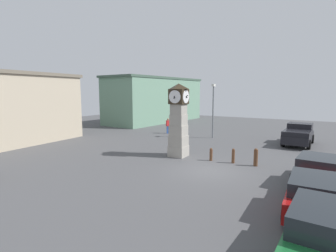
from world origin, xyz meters
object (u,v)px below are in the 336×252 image
object	(u,v)px
car_by_building	(319,170)
pedestrian_near_bench	(168,125)
bollard_near_tower	(256,157)
pickup_truck	(298,134)
bollard_mid_row	(233,156)
car_near_tower	(315,194)
car_navy_sedan	(323,231)
clock_tower	(179,121)
street_lamp_near_road	(213,107)
bollard_far_row	(211,154)

from	to	relation	value
car_by_building	pedestrian_near_bench	bearing A→B (deg)	55.53
bollard_near_tower	pedestrian_near_bench	distance (m)	14.14
car_by_building	pickup_truck	distance (m)	10.79
bollard_mid_row	car_near_tower	size ratio (longest dim) A/B	0.22
car_navy_sedan	pedestrian_near_bench	world-z (taller)	pedestrian_near_bench
clock_tower	bollard_near_tower	size ratio (longest dim) A/B	4.60
bollard_mid_row	pedestrian_near_bench	size ratio (longest dim) A/B	0.58
clock_tower	street_lamp_near_road	bearing A→B (deg)	4.20
car_navy_sedan	car_near_tower	bearing A→B (deg)	5.40
car_near_tower	clock_tower	bearing A→B (deg)	59.05
street_lamp_near_road	clock_tower	bearing A→B (deg)	-175.80
pickup_truck	car_by_building	bearing A→B (deg)	-170.72
bollard_far_row	pickup_truck	distance (m)	10.13
bollard_far_row	pedestrian_near_bench	xyz separation A→B (m)	(8.55, 8.50, 0.53)
pickup_truck	pedestrian_near_bench	size ratio (longest dim) A/B	2.97
car_near_tower	car_by_building	size ratio (longest dim) A/B	1.06
car_near_tower	street_lamp_near_road	size ratio (longest dim) A/B	0.83
pickup_truck	street_lamp_near_road	bearing A→B (deg)	94.44
car_near_tower	bollard_far_row	bearing A→B (deg)	49.81
car_by_building	pickup_truck	world-z (taller)	pickup_truck
street_lamp_near_road	pedestrian_near_bench	bearing A→B (deg)	88.09
bollard_mid_row	pickup_truck	world-z (taller)	pickup_truck
car_near_tower	bollard_near_tower	bearing A→B (deg)	31.52
bollard_mid_row	car_navy_sedan	xyz separation A→B (m)	(-8.52, -5.12, 0.31)
clock_tower	bollard_mid_row	distance (m)	4.53
bollard_near_tower	car_navy_sedan	distance (m)	9.35
bollard_mid_row	car_by_building	bearing A→B (deg)	-110.38
bollard_near_tower	pickup_truck	world-z (taller)	pickup_truck
car_navy_sedan	pickup_truck	bearing A→B (deg)	6.45
car_navy_sedan	bollard_far_row	bearing A→B (deg)	38.32
bollard_mid_row	car_near_tower	distance (m)	7.33
bollard_far_row	bollard_near_tower	bearing A→B (deg)	-85.74
clock_tower	pedestrian_near_bench	world-z (taller)	clock_tower
bollard_far_row	car_navy_sedan	world-z (taller)	car_navy_sedan
bollard_mid_row	pickup_truck	size ratio (longest dim) A/B	0.19
bollard_far_row	pickup_truck	size ratio (longest dim) A/B	0.17
car_by_building	pedestrian_near_bench	size ratio (longest dim) A/B	2.50
car_near_tower	pedestrian_near_bench	bearing A→B (deg)	46.85
car_navy_sedan	clock_tower	bearing A→B (deg)	47.63
bollard_near_tower	car_by_building	world-z (taller)	car_by_building
bollard_near_tower	clock_tower	bearing A→B (deg)	92.75
car_navy_sedan	pickup_truck	distance (m)	17.46
car_near_tower	pickup_truck	xyz separation A→B (m)	(14.33, 1.68, 0.15)
bollard_near_tower	pedestrian_near_bench	xyz separation A→B (m)	(8.34, 11.42, 0.40)
clock_tower	bollard_far_row	bearing A→B (deg)	-89.01
car_near_tower	street_lamp_near_road	xyz separation A→B (m)	(13.72, 9.46, 2.42)
pickup_truck	bollard_far_row	bearing A→B (deg)	152.60
clock_tower	car_navy_sedan	xyz separation A→B (m)	(-8.33, -9.13, -1.80)
bollard_far_row	pedestrian_near_bench	size ratio (longest dim) A/B	0.52
clock_tower	bollard_mid_row	size ratio (longest dim) A/B	5.33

